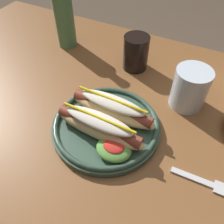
{
  "coord_description": "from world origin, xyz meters",
  "views": [
    {
      "loc": [
        0.15,
        -0.34,
        1.18
      ],
      "look_at": [
        -0.02,
        -0.01,
        0.77
      ],
      "focal_mm": 37.62,
      "sensor_mm": 36.0,
      "label": 1
    }
  ],
  "objects": [
    {
      "name": "glass_bottle",
      "position": [
        -0.3,
        0.22,
        0.83
      ],
      "size": [
        0.06,
        0.06,
        0.23
      ],
      "color": "#4C7F51",
      "rests_on": "dining_table"
    },
    {
      "name": "dining_table",
      "position": [
        0.0,
        0.0,
        0.64
      ],
      "size": [
        1.42,
        0.82,
        0.74
      ],
      "color": "brown",
      "rests_on": "ground_plane"
    },
    {
      "name": "fork",
      "position": [
        0.22,
        -0.07,
        0.74
      ],
      "size": [
        0.12,
        0.03,
        0.0
      ],
      "rotation": [
        0.0,
        0.0,
        0.03
      ],
      "color": "silver",
      "rests_on": "dining_table"
    },
    {
      "name": "ground_plane",
      "position": [
        0.0,
        0.0,
        0.0
      ],
      "size": [
        8.0,
        8.0,
        0.0
      ],
      "primitive_type": "plane",
      "color": "brown"
    },
    {
      "name": "soda_cup",
      "position": [
        -0.05,
        0.21,
        0.79
      ],
      "size": [
        0.07,
        0.07,
        0.1
      ],
      "primitive_type": "cylinder",
      "color": "black",
      "rests_on": "dining_table"
    },
    {
      "name": "extra_cup",
      "position": [
        0.12,
        0.13,
        0.79
      ],
      "size": [
        0.09,
        0.09,
        0.1
      ],
      "primitive_type": "cylinder",
      "color": "silver",
      "rests_on": "dining_table"
    },
    {
      "name": "hot_dog_plate",
      "position": [
        -0.02,
        -0.04,
        0.77
      ],
      "size": [
        0.25,
        0.25,
        0.08
      ],
      "color": "#334C3D",
      "rests_on": "dining_table"
    }
  ]
}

